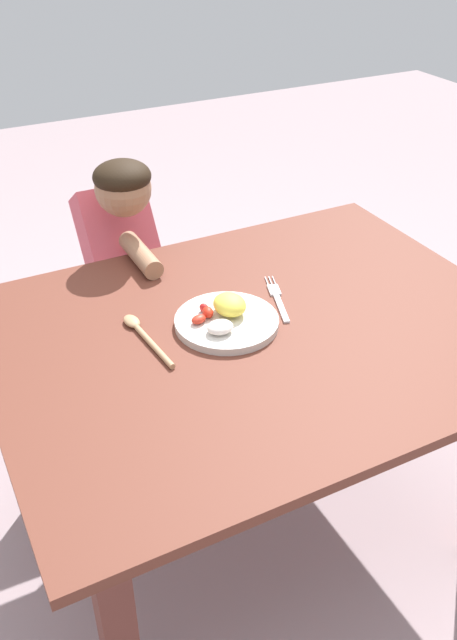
{
  "coord_description": "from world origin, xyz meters",
  "views": [
    {
      "loc": [
        -0.65,
        -1.11,
        1.57
      ],
      "look_at": [
        -0.06,
        0.03,
        0.71
      ],
      "focal_mm": 37.58,
      "sensor_mm": 36.0,
      "label": 1
    }
  ],
  "objects_px": {
    "plate": "(226,318)",
    "fork": "(278,299)",
    "spoon": "(143,334)",
    "person": "(122,286)"
  },
  "relations": [
    {
      "from": "plate",
      "to": "fork",
      "type": "xyz_separation_m",
      "value": [
        0.16,
        0.04,
        -0.01
      ]
    },
    {
      "from": "fork",
      "to": "spoon",
      "type": "bearing_deg",
      "value": 107.88
    },
    {
      "from": "plate",
      "to": "spoon",
      "type": "distance_m",
      "value": 0.2
    },
    {
      "from": "fork",
      "to": "person",
      "type": "relative_size",
      "value": 0.22
    },
    {
      "from": "fork",
      "to": "plate",
      "type": "bearing_deg",
      "value": 122.23
    },
    {
      "from": "plate",
      "to": "fork",
      "type": "height_order",
      "value": "plate"
    },
    {
      "from": "spoon",
      "to": "person",
      "type": "bearing_deg",
      "value": -17.69
    },
    {
      "from": "spoon",
      "to": "person",
      "type": "xyz_separation_m",
      "value": [
        0.12,
        0.53,
        -0.19
      ]
    },
    {
      "from": "plate",
      "to": "spoon",
      "type": "height_order",
      "value": "plate"
    },
    {
      "from": "plate",
      "to": "person",
      "type": "relative_size",
      "value": 0.26
    }
  ]
}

